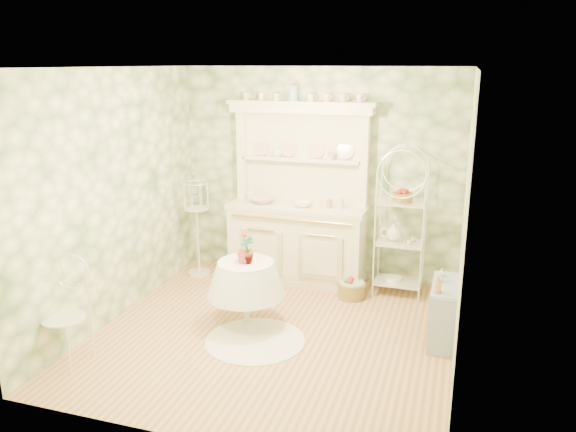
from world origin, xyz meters
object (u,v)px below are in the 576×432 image
(side_shelf, at_px, (443,314))
(birdcage_stand, at_px, (197,226))
(round_table, at_px, (246,291))
(floor_basket, at_px, (352,288))
(bakers_rack, at_px, (401,218))
(cafe_chair, at_px, (63,321))
(kitchen_dresser, at_px, (297,195))

(side_shelf, xyz_separation_m, birdcage_stand, (-3.19, 0.94, 0.39))
(round_table, xyz_separation_m, birdcage_stand, (-1.15, 1.20, 0.29))
(round_table, bearing_deg, side_shelf, 7.26)
(round_table, relative_size, birdcage_stand, 0.58)
(round_table, relative_size, floor_basket, 2.15)
(bakers_rack, height_order, side_shelf, bakers_rack)
(round_table, xyz_separation_m, cafe_chair, (-1.33, -1.25, 0.03))
(bakers_rack, relative_size, round_table, 2.46)
(side_shelf, bearing_deg, cafe_chair, -147.79)
(round_table, distance_m, birdcage_stand, 1.69)
(bakers_rack, distance_m, cafe_chair, 3.85)
(round_table, height_order, birdcage_stand, birdcage_stand)
(bakers_rack, bearing_deg, round_table, -135.67)
(bakers_rack, height_order, floor_basket, bakers_rack)
(bakers_rack, distance_m, floor_basket, 1.03)
(cafe_chair, xyz_separation_m, floor_basket, (2.27, 2.30, -0.31))
(birdcage_stand, bearing_deg, kitchen_dresser, 8.22)
(side_shelf, bearing_deg, bakers_rack, 125.84)
(round_table, bearing_deg, bakers_rack, 42.96)
(kitchen_dresser, height_order, side_shelf, kitchen_dresser)
(side_shelf, bearing_deg, kitchen_dresser, 156.99)
(side_shelf, xyz_separation_m, floor_basket, (-1.09, 0.79, -0.17))
(kitchen_dresser, xyz_separation_m, bakers_rack, (1.30, -0.03, -0.19))
(bakers_rack, distance_m, side_shelf, 1.41)
(birdcage_stand, bearing_deg, side_shelf, -16.40)
(bakers_rack, xyz_separation_m, round_table, (-1.45, -1.35, -0.57))
(kitchen_dresser, relative_size, birdcage_stand, 1.70)
(cafe_chair, distance_m, birdcage_stand, 2.47)
(bakers_rack, xyz_separation_m, floor_basket, (-0.51, -0.31, -0.84))
(birdcage_stand, bearing_deg, cafe_chair, -94.00)
(kitchen_dresser, distance_m, floor_basket, 1.34)
(kitchen_dresser, relative_size, bakers_rack, 1.20)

